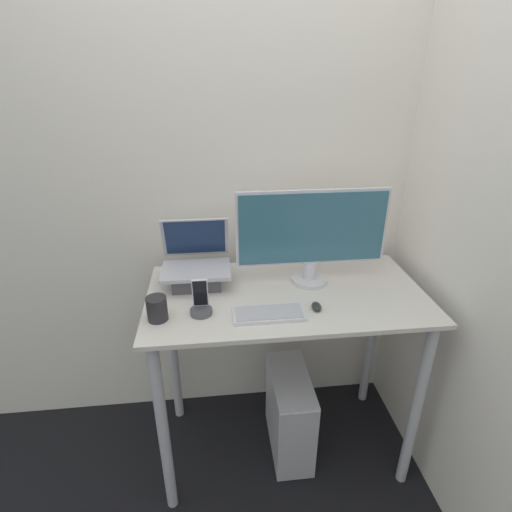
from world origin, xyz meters
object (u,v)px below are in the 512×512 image
Objects in this scene: cell_phone at (201,305)px; computer_tower at (290,413)px; keyboard at (269,314)px; laptop at (196,268)px; monitor at (312,236)px; mouse at (316,306)px.

computer_tower is (0.40, 0.11, -0.73)m from cell_phone.
keyboard is 1.86× the size of cell_phone.
laptop is at bearing 162.12° from computer_tower.
monitor is at bearing 23.22° from cell_phone.
keyboard is (0.28, -0.30, -0.07)m from laptop.
cell_phone is at bearing -85.20° from laptop.
keyboard is 0.20m from mouse.
computer_tower is at bearing -130.93° from monitor.
monitor is 0.32m from mouse.
keyboard is 0.63× the size of computer_tower.
laptop is at bearing 175.39° from monitor.
mouse is 0.39× the size of cell_phone.
mouse is 0.13× the size of computer_tower.
laptop is at bearing 94.80° from cell_phone.
cell_phone is (-0.48, -0.21, -0.19)m from monitor.
mouse reaches higher than keyboard.
mouse is (-0.03, -0.23, -0.21)m from monitor.
mouse is at bearing -29.57° from laptop.
cell_phone is 0.84m from computer_tower.
keyboard is 0.27m from cell_phone.
monitor is (0.51, -0.04, 0.15)m from laptop.
mouse is at bearing -2.96° from cell_phone.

